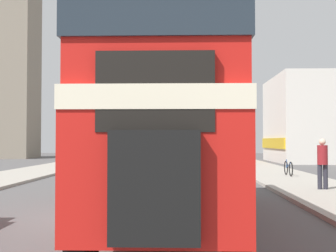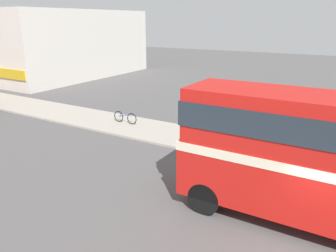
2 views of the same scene
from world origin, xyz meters
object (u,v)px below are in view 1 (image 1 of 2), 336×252
(double_decker_bus, at_px, (168,108))
(pedestrian_walking, at_px, (323,161))
(bicycle_on_pavement, at_px, (288,168))
(bus_distant, at_px, (189,133))

(double_decker_bus, bearing_deg, pedestrian_walking, 49.15)
(double_decker_bus, xyz_separation_m, bicycle_on_pavement, (5.57, 12.65, -2.09))
(bus_distant, distance_m, bicycle_on_pavement, 16.01)
(bicycle_on_pavement, bearing_deg, double_decker_bus, -113.75)
(bus_distant, relative_size, bicycle_on_pavement, 6.21)
(bus_distant, relative_size, pedestrian_walking, 6.10)
(bicycle_on_pavement, bearing_deg, pedestrian_walking, -92.36)
(double_decker_bus, bearing_deg, bus_distant, 88.08)
(pedestrian_walking, relative_size, bicycle_on_pavement, 1.02)
(double_decker_bus, xyz_separation_m, pedestrian_walking, (5.30, 6.13, -1.44))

